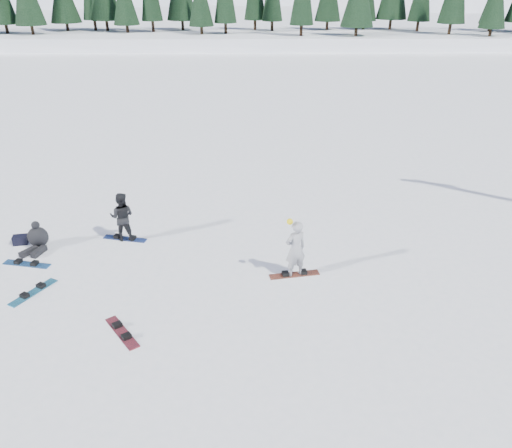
{
  "coord_description": "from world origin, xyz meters",
  "views": [
    {
      "loc": [
        1.02,
        -11.72,
        8.01
      ],
      "look_at": [
        1.18,
        2.08,
        1.1
      ],
      "focal_mm": 35.0,
      "sensor_mm": 36.0,
      "label": 1
    }
  ],
  "objects_px": {
    "seated_rider": "(37,238)",
    "snowboard_loose_c": "(27,264)",
    "snowboard_loose_a": "(33,292)",
    "snowboarder_man": "(122,217)",
    "snowboarder_woman": "(295,249)",
    "snowboard_loose_b": "(122,332)",
    "gear_bag": "(20,240)"
  },
  "relations": [
    {
      "from": "snowboard_loose_c",
      "to": "gear_bag",
      "type": "bearing_deg",
      "value": 129.91
    },
    {
      "from": "snowboarder_man",
      "to": "snowboard_loose_a",
      "type": "xyz_separation_m",
      "value": [
        -1.87,
        -3.16,
        -0.83
      ]
    },
    {
      "from": "seated_rider",
      "to": "snowboard_loose_c",
      "type": "distance_m",
      "value": 1.13
    },
    {
      "from": "snowboarder_man",
      "to": "gear_bag",
      "type": "distance_m",
      "value": 3.46
    },
    {
      "from": "seated_rider",
      "to": "snowboard_loose_a",
      "type": "xyz_separation_m",
      "value": [
        0.81,
        -2.61,
        -0.34
      ]
    },
    {
      "from": "gear_bag",
      "to": "snowboard_loose_a",
      "type": "xyz_separation_m",
      "value": [
        1.51,
        -2.87,
        -0.14
      ]
    },
    {
      "from": "seated_rider",
      "to": "snowboarder_man",
      "type": "bearing_deg",
      "value": 36.11
    },
    {
      "from": "snowboard_loose_c",
      "to": "snowboard_loose_b",
      "type": "relative_size",
      "value": 1.0
    },
    {
      "from": "snowboard_loose_a",
      "to": "gear_bag",
      "type": "bearing_deg",
      "value": 56.47
    },
    {
      "from": "snowboarder_woman",
      "to": "gear_bag",
      "type": "xyz_separation_m",
      "value": [
        -8.93,
        2.04,
        -0.75
      ]
    },
    {
      "from": "gear_bag",
      "to": "snowboard_loose_a",
      "type": "height_order",
      "value": "gear_bag"
    },
    {
      "from": "snowboarder_woman",
      "to": "snowboard_loose_c",
      "type": "xyz_separation_m",
      "value": [
        -8.22,
        0.7,
        -0.89
      ]
    },
    {
      "from": "gear_bag",
      "to": "snowboard_loose_b",
      "type": "bearing_deg",
      "value": -46.6
    },
    {
      "from": "seated_rider",
      "to": "snowboard_loose_a",
      "type": "height_order",
      "value": "seated_rider"
    },
    {
      "from": "snowboarder_woman",
      "to": "seated_rider",
      "type": "height_order",
      "value": "snowboarder_woman"
    },
    {
      "from": "snowboard_loose_b",
      "to": "snowboarder_woman",
      "type": "bearing_deg",
      "value": 83.69
    },
    {
      "from": "gear_bag",
      "to": "snowboard_loose_a",
      "type": "relative_size",
      "value": 0.3
    },
    {
      "from": "snowboarder_man",
      "to": "seated_rider",
      "type": "height_order",
      "value": "snowboarder_man"
    },
    {
      "from": "snowboarder_man",
      "to": "gear_bag",
      "type": "xyz_separation_m",
      "value": [
        -3.38,
        -0.29,
        -0.69
      ]
    },
    {
      "from": "seated_rider",
      "to": "snowboard_loose_c",
      "type": "xyz_separation_m",
      "value": [
        0.02,
        -1.08,
        -0.34
      ]
    },
    {
      "from": "snowboard_loose_a",
      "to": "snowboarder_man",
      "type": "bearing_deg",
      "value": -1.87
    },
    {
      "from": "snowboarder_woman",
      "to": "gear_bag",
      "type": "relative_size",
      "value": 4.29
    },
    {
      "from": "snowboard_loose_b",
      "to": "snowboarder_man",
      "type": "bearing_deg",
      "value": 155.27
    },
    {
      "from": "snowboarder_man",
      "to": "snowboarder_woman",
      "type": "bearing_deg",
      "value": 158.42
    },
    {
      "from": "snowboarder_man",
      "to": "snowboard_loose_a",
      "type": "relative_size",
      "value": 1.12
    },
    {
      "from": "seated_rider",
      "to": "snowboard_loose_b",
      "type": "distance_m",
      "value": 5.77
    },
    {
      "from": "gear_bag",
      "to": "snowboard_loose_a",
      "type": "bearing_deg",
      "value": -62.25
    },
    {
      "from": "snowboarder_man",
      "to": "seated_rider",
      "type": "xyz_separation_m",
      "value": [
        -2.68,
        -0.55,
        -0.49
      ]
    },
    {
      "from": "gear_bag",
      "to": "snowboarder_man",
      "type": "bearing_deg",
      "value": 4.92
    },
    {
      "from": "gear_bag",
      "to": "snowboard_loose_c",
      "type": "bearing_deg",
      "value": -61.77
    },
    {
      "from": "snowboard_loose_a",
      "to": "seated_rider",
      "type": "bearing_deg",
      "value": 45.97
    },
    {
      "from": "snowboard_loose_c",
      "to": "snowboard_loose_b",
      "type": "distance_m",
      "value": 4.98
    }
  ]
}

